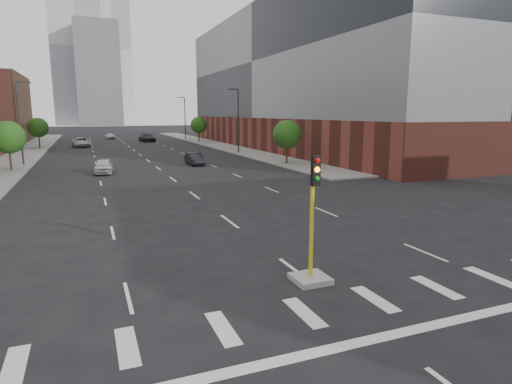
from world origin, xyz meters
TOP-DOWN VIEW (x-y plane):
  - sidewalk_left_far at (-15.00, 74.00)m, footprint 5.00×92.00m
  - sidewalk_right_far at (15.00, 74.00)m, footprint 5.00×92.00m
  - building_right_main at (29.50, 60.00)m, footprint 24.00×70.00m
  - tower_left at (-8.00, 220.00)m, footprint 22.00×22.00m
  - tower_right at (10.00, 260.00)m, footprint 20.00×20.00m
  - tower_mid at (0.00, 200.00)m, footprint 18.00×18.00m
  - median_traffic_signal at (0.00, 8.97)m, footprint 1.20×1.20m
  - streetlight_right_a at (13.41, 55.00)m, footprint 1.60×0.22m
  - streetlight_right_b at (13.41, 90.00)m, footprint 1.60×0.22m
  - streetlight_left at (-13.41, 50.00)m, footprint 1.60×0.22m
  - tree_left_near at (-14.00, 45.00)m, footprint 3.20×3.20m
  - tree_left_far at (-14.00, 75.00)m, footprint 3.20×3.20m
  - tree_right_near at (14.00, 40.00)m, footprint 3.20×3.20m
  - tree_right_far at (14.00, 80.00)m, footprint 3.20×3.20m
  - car_near_left at (-5.49, 40.19)m, footprint 2.06×4.33m
  - car_mid_right at (4.32, 43.73)m, footprint 1.54×4.14m
  - car_far_left at (-7.69, 76.28)m, footprint 3.19×5.98m
  - car_deep_right at (4.67, 85.83)m, footprint 3.12×6.05m
  - car_distant at (-1.82, 98.05)m, footprint 2.17×4.09m

SIDE VIEW (x-z plane):
  - sidewalk_left_far at x=-15.00m, z-range 0.00..0.15m
  - sidewalk_right_far at x=15.00m, z-range 0.00..0.15m
  - car_distant at x=-1.82m, z-range 0.00..1.33m
  - car_mid_right at x=4.32m, z-range 0.00..1.35m
  - car_near_left at x=-5.49m, z-range 0.00..1.43m
  - car_far_left at x=-7.69m, z-range 0.00..1.60m
  - car_deep_right at x=4.67m, z-range 0.00..1.68m
  - median_traffic_signal at x=0.00m, z-range -1.23..3.17m
  - tree_left_near at x=-14.00m, z-range 0.97..5.82m
  - tree_left_far at x=-14.00m, z-range 0.97..5.82m
  - tree_right_near at x=14.00m, z-range 0.97..5.82m
  - tree_right_far at x=14.00m, z-range 0.97..5.82m
  - streetlight_right_a at x=13.41m, z-range 0.47..9.55m
  - streetlight_right_b at x=13.41m, z-range 0.47..9.55m
  - streetlight_left at x=-13.41m, z-range 0.47..9.55m
  - building_right_main at x=29.50m, z-range 0.00..22.00m
  - tower_mid at x=0.00m, z-range 0.00..44.00m
  - tower_left at x=-8.00m, z-range 0.00..70.00m
  - tower_right at x=10.00m, z-range 0.00..80.00m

